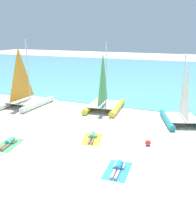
% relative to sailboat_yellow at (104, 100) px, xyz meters
% --- Properties ---
extents(ground_plane, '(120.00, 120.00, 0.00)m').
position_rel_sailboat_yellow_xyz_m(ground_plane, '(1.23, 1.15, -0.82)').
color(ground_plane, beige).
extents(ocean_water, '(120.00, 40.00, 0.05)m').
position_rel_sailboat_yellow_xyz_m(ocean_water, '(1.23, 21.17, -0.79)').
color(ocean_water, '#5BB2C1').
rests_on(ocean_water, ground).
extents(sailboat_yellow, '(3.09, 4.45, 5.48)m').
position_rel_sailboat_yellow_xyz_m(sailboat_yellow, '(0.00, 0.00, 0.00)').
color(sailboat_yellow, yellow).
rests_on(sailboat_yellow, ground).
extents(sailboat_teal, '(3.49, 4.32, 4.88)m').
position_rel_sailboat_yellow_xyz_m(sailboat_teal, '(6.29, -1.02, -0.09)').
color(sailboat_teal, teal).
rests_on(sailboat_teal, ground).
extents(sailboat_white, '(2.89, 4.42, 5.67)m').
position_rel_sailboat_yellow_xyz_m(sailboat_white, '(-6.81, -1.46, 0.03)').
color(sailboat_white, white).
rests_on(sailboat_white, ground).
extents(towel_left, '(1.43, 2.07, 0.01)m').
position_rel_sailboat_yellow_xyz_m(towel_left, '(-2.60, -8.70, -0.81)').
color(towel_left, '#4CB266').
rests_on(towel_left, ground).
extents(sunbather_left, '(0.68, 1.56, 0.30)m').
position_rel_sailboat_yellow_xyz_m(sunbather_left, '(-2.61, -8.64, -0.69)').
color(sunbather_left, '#3FB28C').
rests_on(sunbather_left, towel_left).
extents(towel_middle, '(1.56, 2.12, 0.01)m').
position_rel_sailboat_yellow_xyz_m(towel_middle, '(1.54, -6.07, -0.81)').
color(towel_middle, yellow).
rests_on(towel_middle, ground).
extents(sunbather_middle, '(0.79, 1.55, 0.30)m').
position_rel_sailboat_yellow_xyz_m(sunbather_middle, '(1.52, -6.00, -0.69)').
color(sunbather_middle, '#3FB28C').
rests_on(sunbather_middle, towel_middle).
extents(towel_right, '(1.25, 1.98, 0.01)m').
position_rel_sailboat_yellow_xyz_m(towel_right, '(4.15, -9.05, -0.81)').
color(towel_right, '#338CD8').
rests_on(towel_right, ground).
extents(sunbather_right, '(0.57, 1.57, 0.30)m').
position_rel_sailboat_yellow_xyz_m(sunbather_right, '(4.15, -8.98, -0.69)').
color(sunbather_right, '#268CCC').
rests_on(sunbather_right, towel_right).
extents(beach_ball, '(0.34, 0.34, 0.34)m').
position_rel_sailboat_yellow_xyz_m(beach_ball, '(4.88, -5.68, -0.65)').
color(beach_ball, red).
rests_on(beach_ball, ground).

